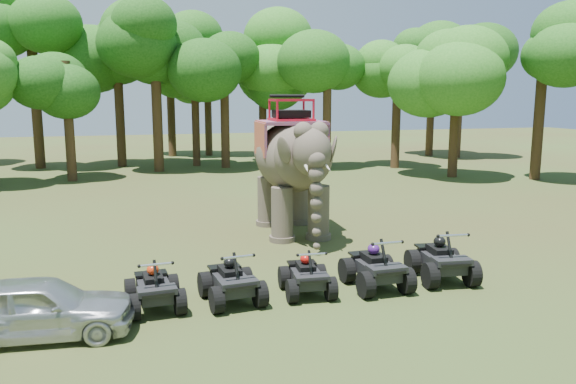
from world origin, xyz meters
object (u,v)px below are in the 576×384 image
(elephant, at_px, (292,165))
(atv_2, at_px, (307,271))
(atv_0, at_px, (154,283))
(atv_3, at_px, (376,262))
(parked_car, at_px, (39,307))
(atv_1, at_px, (231,275))
(atv_4, at_px, (442,254))

(elephant, distance_m, atv_2, 6.37)
(atv_2, bearing_deg, atv_0, -175.64)
(atv_3, bearing_deg, elephant, 92.80)
(parked_car, distance_m, atv_1, 4.00)
(atv_0, distance_m, atv_2, 3.49)
(atv_0, height_order, atv_2, atv_0)
(parked_car, bearing_deg, elephant, -40.66)
(parked_car, bearing_deg, atv_3, -78.43)
(atv_0, height_order, atv_1, atv_1)
(parked_car, height_order, atv_3, atv_3)
(parked_car, xyz_separation_m, atv_3, (7.43, 0.83, 0.05))
(atv_0, relative_size, atv_2, 1.05)
(parked_car, bearing_deg, atv_2, -75.99)
(atv_3, bearing_deg, atv_0, 178.46)
(elephant, xyz_separation_m, parked_car, (-7.06, -6.85, -1.70))
(parked_car, relative_size, atv_2, 2.31)
(parked_car, relative_size, atv_3, 2.01)
(parked_car, bearing_deg, atv_0, -62.38)
(atv_1, height_order, atv_2, atv_1)
(elephant, xyz_separation_m, atv_4, (2.22, -5.92, -1.64))
(parked_car, relative_size, atv_4, 1.96)
(parked_car, height_order, atv_2, parked_car)
(elephant, height_order, atv_4, elephant)
(atv_1, distance_m, atv_4, 5.38)
(atv_1, height_order, atv_3, atv_3)
(elephant, relative_size, atv_2, 3.58)
(atv_0, bearing_deg, atv_4, -3.97)
(atv_0, relative_size, atv_1, 0.97)
(atv_3, bearing_deg, atv_2, 177.60)
(atv_2, height_order, atv_4, atv_4)
(atv_0, height_order, atv_4, atv_4)
(atv_0, bearing_deg, parked_car, -161.74)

